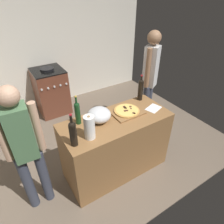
# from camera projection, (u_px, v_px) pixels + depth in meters

# --- Properties ---
(ground_plane) EXTENTS (4.41, 3.52, 0.02)m
(ground_plane) POSITION_uv_depth(u_px,v_px,m) (82.00, 137.00, 3.48)
(ground_plane) COLOR #6B5B4C
(kitchen_wall_rear) EXTENTS (4.41, 0.10, 2.60)m
(kitchen_wall_rear) POSITION_uv_depth(u_px,v_px,m) (44.00, 43.00, 3.81)
(kitchen_wall_rear) COLOR silver
(kitchen_wall_rear) RESTS_ON ground_plane
(counter) EXTENTS (1.40, 0.61, 0.88)m
(counter) POSITION_uv_depth(u_px,v_px,m) (116.00, 145.00, 2.65)
(counter) COLOR olive
(counter) RESTS_ON ground_plane
(cutting_board) EXTENTS (0.40, 0.32, 0.02)m
(cutting_board) POSITION_uv_depth(u_px,v_px,m) (127.00, 112.00, 2.53)
(cutting_board) COLOR olive
(cutting_board) RESTS_ON counter
(pizza) EXTENTS (0.33, 0.33, 0.03)m
(pizza) POSITION_uv_depth(u_px,v_px,m) (127.00, 111.00, 2.51)
(pizza) COLOR tan
(pizza) RESTS_ON cutting_board
(mixing_bowl) EXTENTS (0.29, 0.29, 0.17)m
(mixing_bowl) POSITION_uv_depth(u_px,v_px,m) (99.00, 115.00, 2.33)
(mixing_bowl) COLOR #B2B2B7
(mixing_bowl) RESTS_ON counter
(paper_towel_roll) EXTENTS (0.12, 0.12, 0.28)m
(paper_towel_roll) POSITION_uv_depth(u_px,v_px,m) (89.00, 127.00, 2.05)
(paper_towel_roll) COLOR white
(paper_towel_roll) RESTS_ON counter
(wine_bottle_dark) EXTENTS (0.06, 0.06, 0.37)m
(wine_bottle_dark) POSITION_uv_depth(u_px,v_px,m) (77.00, 112.00, 2.25)
(wine_bottle_dark) COLOR #143819
(wine_bottle_dark) RESTS_ON counter
(wine_bottle_clear) EXTENTS (0.08, 0.08, 0.38)m
(wine_bottle_clear) POSITION_uv_depth(u_px,v_px,m) (73.00, 133.00, 1.95)
(wine_bottle_clear) COLOR black
(wine_bottle_clear) RESTS_ON counter
(wine_bottle_amber) EXTENTS (0.07, 0.07, 0.37)m
(wine_bottle_amber) POSITION_uv_depth(u_px,v_px,m) (141.00, 89.00, 2.72)
(wine_bottle_amber) COLOR black
(wine_bottle_amber) RESTS_ON counter
(recipe_sheet) EXTENTS (0.24, 0.20, 0.00)m
(recipe_sheet) POSITION_uv_depth(u_px,v_px,m) (153.00, 108.00, 2.61)
(recipe_sheet) COLOR white
(recipe_sheet) RESTS_ON counter
(stove) EXTENTS (0.58, 0.64, 0.95)m
(stove) POSITION_uv_depth(u_px,v_px,m) (51.00, 91.00, 3.94)
(stove) COLOR brown
(stove) RESTS_ON ground_plane
(person_in_stripes) EXTENTS (0.39, 0.21, 1.60)m
(person_in_stripes) POSITION_uv_depth(u_px,v_px,m) (25.00, 147.00, 1.96)
(person_in_stripes) COLOR #383D4C
(person_in_stripes) RESTS_ON ground_plane
(person_in_red) EXTENTS (0.33, 0.27, 1.73)m
(person_in_red) POSITION_uv_depth(u_px,v_px,m) (150.00, 78.00, 3.18)
(person_in_red) COLOR #383D4C
(person_in_red) RESTS_ON ground_plane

